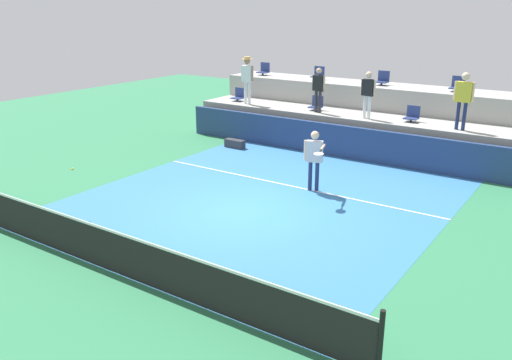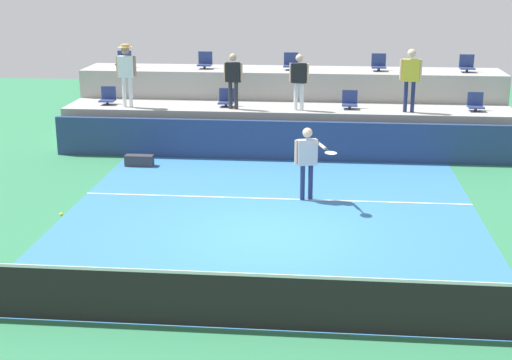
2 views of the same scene
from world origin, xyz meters
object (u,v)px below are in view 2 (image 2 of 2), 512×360
object	(u,v)px
stadium_chair_lower_left	(226,99)
stadium_chair_lower_right	(350,101)
stadium_chair_upper_far_right	(467,65)
spectator_leaning_on_rail	(299,77)
spectator_with_hat	(126,68)
stadium_chair_upper_center	(291,63)
spectator_in_grey	(233,76)
stadium_chair_upper_left	(205,62)
stadium_chair_lower_far_right	(476,103)
stadium_chair_lower_far_left	(108,97)
stadium_chair_upper_far_left	(124,61)
equipment_bag	(139,161)
tennis_ball	(61,215)
stadium_chair_upper_right	(379,64)
spectator_in_white	(411,74)
tennis_player	(308,156)

from	to	relation	value
stadium_chair_lower_left	stadium_chair_lower_right	bearing A→B (deg)	0.00
stadium_chair_upper_far_right	spectator_leaning_on_rail	bearing A→B (deg)	-156.43
stadium_chair_lower_left	spectator_with_hat	xyz separation A→B (m)	(-2.84, -0.38, 0.91)
stadium_chair_lower_left	stadium_chair_upper_center	size ratio (longest dim) A/B	1.00
spectator_in_grey	spectator_leaning_on_rail	distance (m)	1.87
stadium_chair_upper_center	spectator_leaning_on_rail	size ratio (longest dim) A/B	0.33
stadium_chair_upper_left	spectator_with_hat	bearing A→B (deg)	-131.50
stadium_chair_upper_left	stadium_chair_upper_far_right	bearing A→B (deg)	0.00
stadium_chair_lower_far_right	stadium_chair_upper_far_right	world-z (taller)	stadium_chair_upper_far_right
spectator_with_hat	stadium_chair_lower_far_left	bearing A→B (deg)	151.41
stadium_chair_upper_far_left	equipment_bag	world-z (taller)	stadium_chair_upper_far_left
stadium_chair_upper_far_left	stadium_chair_upper_center	world-z (taller)	same
tennis_ball	spectator_leaning_on_rail	bearing A→B (deg)	68.37
tennis_ball	equipment_bag	distance (m)	7.46
stadium_chair_lower_left	stadium_chair_upper_center	xyz separation A→B (m)	(1.79, 1.80, 0.85)
stadium_chair_lower_left	stadium_chair_upper_left	distance (m)	2.19
stadium_chair_lower_far_right	stadium_chair_upper_right	world-z (taller)	stadium_chair_upper_right
stadium_chair_upper_far_left	stadium_chair_upper_left	xyz separation A→B (m)	(2.60, 0.00, 0.00)
stadium_chair_upper_center	spectator_with_hat	bearing A→B (deg)	-154.75
spectator_with_hat	equipment_bag	distance (m)	3.01
stadium_chair_lower_far_left	stadium_chair_lower_far_right	bearing A→B (deg)	0.00
tennis_ball	spectator_in_white	bearing A→B (deg)	53.84
stadium_chair_upper_far_left	tennis_ball	xyz separation A→B (m)	(1.97, -11.43, -1.15)
stadium_chair_upper_far_left	stadium_chair_upper_right	size ratio (longest dim) A/B	1.00
stadium_chair_upper_left	stadium_chair_upper_far_right	world-z (taller)	same
stadium_chair_lower_far_left	tennis_player	bearing A→B (deg)	-38.58
tennis_ball	stadium_chair_lower_right	bearing A→B (deg)	62.00
stadium_chair_upper_center	stadium_chair_upper_far_right	size ratio (longest dim) A/B	1.00
stadium_chair_upper_left	stadium_chair_lower_right	bearing A→B (deg)	-21.82
spectator_leaning_on_rail	spectator_in_white	world-z (taller)	spectator_in_white
stadium_chair_lower_right	equipment_bag	xyz separation A→B (m)	(-5.67, -2.27, -1.31)
spectator_in_grey	stadium_chair_lower_far_left	bearing A→B (deg)	174.24
spectator_in_grey	stadium_chair_upper_far_left	bearing A→B (deg)	149.87
stadium_chair_upper_right	equipment_bag	distance (m)	8.03
stadium_chair_upper_far_right	spectator_with_hat	distance (m)	10.21
stadium_chair_lower_far_left	tennis_ball	size ratio (longest dim) A/B	7.65
spectator_in_grey	spectator_in_white	size ratio (longest dim) A/B	0.90
stadium_chair_upper_far_left	spectator_in_white	distance (m)	9.00
stadium_chair_upper_left	spectator_leaning_on_rail	distance (m)	3.74
spectator_with_hat	spectator_leaning_on_rail	size ratio (longest dim) A/B	1.14
stadium_chair_upper_right	spectator_in_grey	world-z (taller)	spectator_in_grey
stadium_chair_upper_far_right	spectator_in_grey	distance (m)	7.22
stadium_chair_upper_far_left	stadium_chair_upper_center	distance (m)	5.29
stadium_chair_upper_center	spectator_in_grey	world-z (taller)	spectator_in_grey
stadium_chair_lower_far_left	equipment_bag	xyz separation A→B (m)	(1.46, -2.27, -1.31)
tennis_player	spectator_in_white	size ratio (longest dim) A/B	0.97
stadium_chair_lower_right	spectator_leaning_on_rail	bearing A→B (deg)	-165.23
stadium_chair_lower_right	spectator_in_white	distance (m)	1.89
spectator_leaning_on_rail	spectator_with_hat	bearing A→B (deg)	180.00
stadium_chair_upper_left	spectator_in_white	world-z (taller)	spectator_in_white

